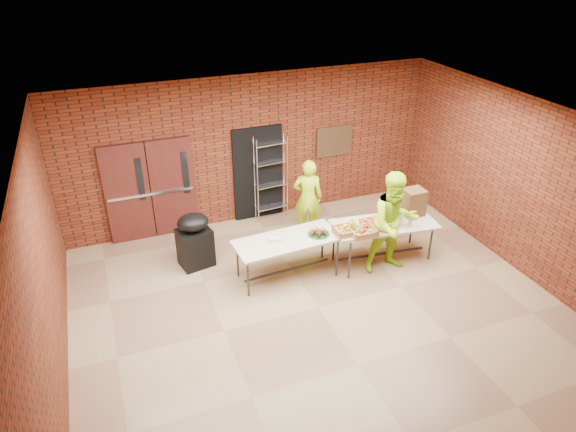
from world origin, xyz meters
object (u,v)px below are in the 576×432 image
object	(u,v)px
table_left	(287,243)
volunteer_man	(394,223)
wire_rack	(271,178)
volunteer_woman	(308,198)
table_right	(384,227)
coffee_dispenser	(413,202)
covered_grill	(195,240)

from	to	relation	value
table_left	volunteer_man	size ratio (longest dim) A/B	1.00
wire_rack	volunteer_woman	size ratio (longest dim) A/B	1.14
wire_rack	table_right	bearing A→B (deg)	-64.19
coffee_dispenser	volunteer_woman	world-z (taller)	volunteer_woman
coffee_dispenser	table_left	bearing A→B (deg)	179.70
volunteer_woman	volunteer_man	bearing A→B (deg)	139.91
wire_rack	volunteer_woman	world-z (taller)	wire_rack
volunteer_woman	table_right	bearing A→B (deg)	144.60
wire_rack	coffee_dispenser	xyz separation A→B (m)	(2.10, -2.28, 0.12)
coffee_dispenser	volunteer_woman	bearing A→B (deg)	140.77
table_left	table_right	distance (m)	1.91
table_right	covered_grill	bearing A→B (deg)	168.44
volunteer_man	table_left	bearing A→B (deg)	170.38
volunteer_man	covered_grill	bearing A→B (deg)	160.71
wire_rack	covered_grill	bearing A→B (deg)	-151.90
table_left	covered_grill	xyz separation A→B (m)	(-1.49, 1.00, -0.18)
covered_grill	table_right	bearing A→B (deg)	-29.80
coffee_dispenser	volunteer_woman	size ratio (longest dim) A/B	0.31
wire_rack	coffee_dispenser	world-z (taller)	wire_rack
volunteer_woman	volunteer_man	size ratio (longest dim) A/B	0.85
wire_rack	coffee_dispenser	size ratio (longest dim) A/B	3.68
coffee_dispenser	table_right	bearing A→B (deg)	-168.77
table_left	covered_grill	distance (m)	1.80
wire_rack	covered_grill	distance (m)	2.39
table_left	volunteer_man	distance (m)	1.98
table_left	table_right	xyz separation A→B (m)	(1.91, -0.15, 0.02)
table_right	covered_grill	distance (m)	3.59
wire_rack	table_right	size ratio (longest dim) A/B	0.93
table_right	wire_rack	bearing A→B (deg)	127.35
table_right	volunteer_woman	world-z (taller)	volunteer_woman
table_left	coffee_dispenser	world-z (taller)	coffee_dispenser
wire_rack	table_right	world-z (taller)	wire_rack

